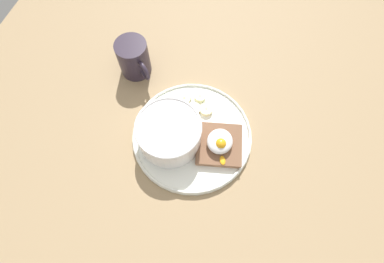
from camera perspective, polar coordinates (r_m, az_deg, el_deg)
ground_plane at (r=68.95cm, az=0.00°, el=-1.34°), size 120.00×120.00×2.00cm
plate at (r=67.30cm, az=0.00°, el=-0.75°), size 26.84×26.84×1.60cm
oatmeal_bowl at (r=63.59cm, az=-4.37°, el=-0.31°), size 13.92×13.92×7.07cm
toast_slice at (r=65.55cm, az=5.18°, el=-2.52°), size 11.82×11.82×1.61cm
poached_egg at (r=63.59cm, az=5.35°, el=-1.97°), size 7.60×5.47×3.22cm
banana_slice_front at (r=70.26cm, az=-1.45°, el=6.13°), size 4.59×4.60×1.95cm
banana_slice_left at (r=69.35cm, az=0.23°, el=4.29°), size 3.75×3.78×1.13cm
banana_slice_back at (r=70.97cm, az=1.52°, el=6.58°), size 3.24×3.20×1.11cm
banana_slice_right at (r=69.31cm, az=2.73°, el=4.18°), size 4.30×4.30×1.21cm
coffee_mug at (r=74.50cm, az=-11.00°, el=13.56°), size 8.58×9.84×9.16cm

